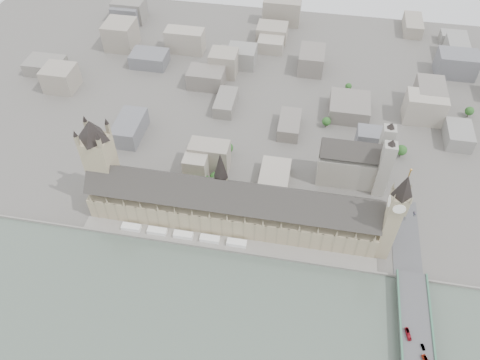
% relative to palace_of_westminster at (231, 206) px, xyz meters
% --- Properties ---
extents(ground, '(900.00, 900.00, 0.00)m').
position_rel_palace_of_westminster_xyz_m(ground, '(0.00, -19.70, -22.71)').
color(ground, '#595651').
rests_on(ground, ground).
extents(embankment_wall, '(600.00, 1.50, 3.00)m').
position_rel_palace_of_westminster_xyz_m(embankment_wall, '(0.00, -34.70, -21.21)').
color(embankment_wall, slate).
rests_on(embankment_wall, ground).
extents(river_terrace, '(270.00, 15.00, 2.00)m').
position_rel_palace_of_westminster_xyz_m(river_terrace, '(0.00, -27.20, -21.71)').
color(river_terrace, slate).
rests_on(river_terrace, ground).
extents(terrace_tents, '(118.00, 7.00, 4.00)m').
position_rel_palace_of_westminster_xyz_m(terrace_tents, '(-40.00, -26.70, -18.71)').
color(terrace_tents, white).
rests_on(terrace_tents, river_terrace).
extents(palace_of_westminster, '(265.00, 40.73, 55.44)m').
position_rel_palace_of_westminster_xyz_m(palace_of_westminster, '(0.00, 0.00, 0.00)').
color(palace_of_westminster, tan).
rests_on(palace_of_westminster, ground).
extents(elizabeth_tower, '(17.00, 17.00, 107.50)m').
position_rel_palace_of_westminster_xyz_m(elizabeth_tower, '(138.00, -11.70, 35.38)').
color(elizabeth_tower, tan).
rests_on(elizabeth_tower, ground).
extents(victoria_tower, '(30.00, 30.00, 100.00)m').
position_rel_palace_of_westminster_xyz_m(victoria_tower, '(-122.00, 6.30, 32.50)').
color(victoria_tower, tan).
rests_on(victoria_tower, ground).
extents(central_tower, '(13.00, 13.00, 48.00)m').
position_rel_palace_of_westminster_xyz_m(central_tower, '(-10.00, 6.30, 35.21)').
color(central_tower, gray).
rests_on(central_tower, ground).
extents(westminster_bridge, '(25.00, 325.00, 10.25)m').
position_rel_palace_of_westminster_xyz_m(westminster_bridge, '(162.00, -107.20, -17.58)').
color(westminster_bridge, '#474749').
rests_on(westminster_bridge, ground).
extents(westminster_abbey, '(68.00, 36.00, 64.00)m').
position_rel_palace_of_westminster_xyz_m(westminster_abbey, '(110.92, 75.30, 2.38)').
color(westminster_abbey, gray).
rests_on(westminster_abbey, ground).
extents(city_skyline_inland, '(720.00, 360.00, 38.00)m').
position_rel_palace_of_westminster_xyz_m(city_skyline_inland, '(0.00, 225.30, -3.71)').
color(city_skyline_inland, gray).
rests_on(city_skyline_inland, ground).
extents(park_trees, '(110.00, 30.00, 15.00)m').
position_rel_palace_of_westminster_xyz_m(park_trees, '(-10.00, 40.30, -15.21)').
color(park_trees, '#224F1C').
rests_on(park_trees, ground).
extents(red_bus_north, '(4.38, 10.58, 2.87)m').
position_rel_palace_of_westminster_xyz_m(red_bus_north, '(155.00, -91.93, -11.02)').
color(red_bus_north, '#AB1320').
rests_on(red_bus_north, westminster_bridge).
extents(car_silver, '(3.20, 5.31, 1.65)m').
position_rel_palace_of_westminster_xyz_m(car_silver, '(165.50, -100.11, -11.63)').
color(car_silver, gray).
rests_on(car_silver, westminster_bridge).
extents(car_approach, '(2.03, 4.88, 1.41)m').
position_rel_palace_of_westminster_xyz_m(car_approach, '(168.70, 30.74, -11.75)').
color(car_approach, gray).
rests_on(car_approach, westminster_bridge).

